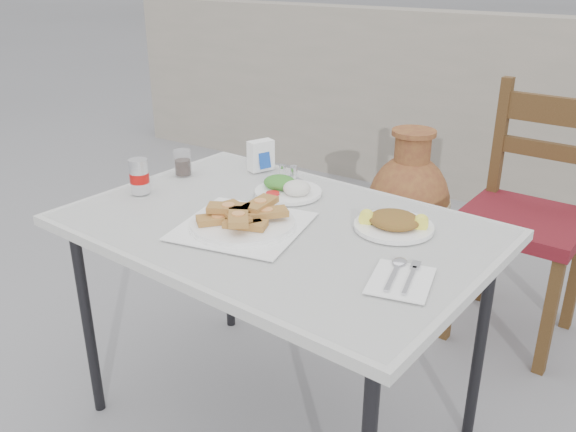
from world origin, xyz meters
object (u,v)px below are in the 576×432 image
Objects in this scene: salad_chopped_plate at (394,222)px; pide_plate at (242,216)px; cafe_table at (277,237)px; condiment_caddy at (290,177)px; salad_rice_plate at (288,188)px; terracotta_urn at (408,205)px; cola_glass at (183,164)px; chair at (527,214)px; soda_can at (139,176)px; napkin_holder at (261,155)px.

pide_plate is at bearing -148.63° from salad_chopped_plate.
cafe_table is 11.35× the size of condiment_caddy.
terracotta_urn is at bearing 90.33° from salad_rice_plate.
cola_glass is (-0.43, -0.05, 0.02)m from salad_rice_plate.
salad_chopped_plate is at bearing -18.73° from condiment_caddy.
cafe_table is 1.41m from terracotta_urn.
salad_chopped_plate is at bearing -9.16° from salad_rice_plate.
chair is at bearing 48.14° from condiment_caddy.
chair is at bearing -24.98° from terracotta_urn.
soda_can is (-0.85, -0.20, 0.04)m from salad_chopped_plate.
salad_rice_plate is 2.02× the size of napkin_holder.
chair is (0.85, 0.69, -0.29)m from napkin_holder.
chair reaches higher than cola_glass.
cafe_table is 0.57m from cola_glass.
soda_can reaches higher than salad_chopped_plate.
condiment_caddy reaches higher than salad_chopped_plate.
pide_plate is 1.75× the size of salad_chopped_plate.
napkin_holder is 0.15× the size of terracotta_urn.
napkin_holder is at bearing 119.55° from pide_plate.
cola_glass reaches higher than cafe_table.
salad_chopped_plate is at bearing 24.64° from cafe_table.
soda_can reaches higher than terracotta_urn.
terracotta_urn is at bearing 70.17° from cola_glass.
napkin_holder reaches higher than salad_chopped_plate.
napkin_holder is (0.21, 0.42, -0.00)m from soda_can.
salad_rice_plate is at bearing 170.84° from salad_chopped_plate.
terracotta_urn is at bearing 94.59° from cafe_table.
salad_chopped_plate is (0.32, 0.15, 0.07)m from cafe_table.
condiment_caddy is at bearing 19.55° from cola_glass.
cafe_table is 14.64× the size of cola_glass.
salad_chopped_plate reaches higher than cafe_table.
napkin_holder is (0.21, 0.20, 0.02)m from cola_glass.
cafe_table is at bearing -85.41° from terracotta_urn.
soda_can is at bearing -106.61° from terracotta_urn.
cola_glass is at bearing 151.35° from pide_plate.
terracotta_urn is at bearing 158.45° from chair.
soda_can is (-0.43, -0.27, 0.04)m from salad_rice_plate.
cafe_table is 1.27× the size of chair.
napkin_holder reaches higher than terracotta_urn.
soda_can is at bearing -147.81° from salad_rice_plate.
napkin_holder is (-0.32, 0.37, 0.11)m from cafe_table.
pide_plate is 0.40m from condiment_caddy.
salad_rice_plate is 0.97× the size of salad_chopped_plate.
soda_can is 1.29× the size of cola_glass.
cola_glass is 0.78× the size of condiment_caddy.
cafe_table is at bearing 53.75° from pide_plate.
soda_can is 1.55m from terracotta_urn.
condiment_caddy is (0.17, -0.06, -0.03)m from napkin_holder.
salad_chopped_plate is 0.86m from cola_glass.
condiment_caddy is at bearing 3.73° from napkin_holder.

